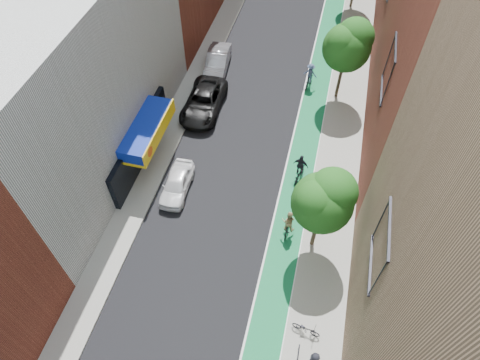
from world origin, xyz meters
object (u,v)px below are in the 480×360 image
Objects in this scene: parked_car_black at (204,102)px; parked_car_silver at (217,62)px; cyclist_lane_near at (288,224)px; parked_car_white at (177,184)px; cyclist_lane_mid at (300,170)px; cyclist_lane_far at (310,77)px.

parked_car_black is 5.08m from parked_car_silver.
cyclist_lane_near is at bearing -64.93° from parked_car_silver.
parked_car_silver reaches higher than parked_car_black.
cyclist_lane_near reaches higher than parked_car_black.
cyclist_lane_near is at bearing -13.56° from parked_car_white.
cyclist_lane_mid is (8.29, -5.04, -0.01)m from parked_car_black.
parked_car_black is (-0.59, 8.03, 0.12)m from parked_car_white.
cyclist_lane_mid is (8.62, -10.10, -0.01)m from parked_car_silver.
parked_car_black is at bearing 43.06° from cyclist_lane_far.
cyclist_lane_near is 4.49m from cyclist_lane_mid.
parked_car_black is at bearing -47.26° from cyclist_lane_near.
parked_car_black is at bearing -19.94° from cyclist_lane_mid.
cyclist_lane_far is at bearing -74.29° from cyclist_lane_mid.
cyclist_lane_mid is at bearing 104.58° from cyclist_lane_far.
parked_car_silver is at bearing 91.56° from parked_car_white.
parked_car_black is 2.72× the size of cyclist_lane_mid.
parked_car_black is at bearing 91.75° from parked_car_white.
parked_car_white is at bearing -9.23° from cyclist_lane_near.
cyclist_lane_mid is at bearing -54.92° from parked_car_silver.
parked_car_black is 2.80× the size of cyclist_lane_far.
cyclist_lane_mid is at bearing -88.64° from cyclist_lane_near.
cyclist_lane_far is (6.94, 12.89, 0.22)m from parked_car_white.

